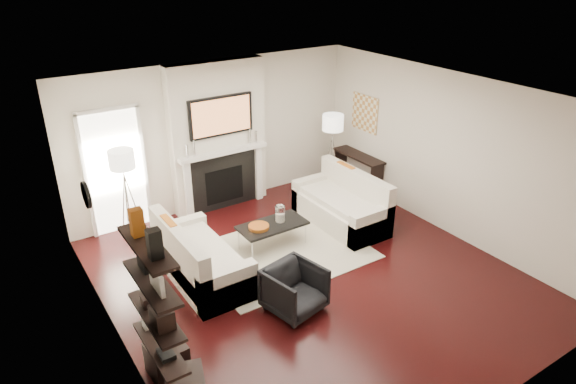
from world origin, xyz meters
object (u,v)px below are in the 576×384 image
lamp_right_shade (333,122)px  ottoman_near (167,359)px  armchair (295,288)px  loveseat_right_base (340,212)px  loveseat_left_base (203,266)px  lamp_left_shade (121,159)px  coffee_table (272,225)px

lamp_right_shade → ottoman_near: bearing=-147.9°
armchair → lamp_right_shade: size_ratio=1.76×
loveseat_right_base → armchair: (-2.03, -1.57, 0.14)m
loveseat_left_base → armchair: 1.52m
lamp_left_shade → coffee_table: bearing=-38.4°
loveseat_left_base → loveseat_right_base: size_ratio=1.00×
loveseat_left_base → coffee_table: same height
armchair → ottoman_near: (-1.84, -0.16, -0.15)m
armchair → lamp_left_shade: 3.41m
loveseat_left_base → lamp_right_shade: lamp_right_shade is taller
loveseat_left_base → armchair: (0.71, -1.34, 0.14)m
loveseat_left_base → coffee_table: bearing=8.5°
coffee_table → lamp_right_shade: (2.07, 1.14, 1.05)m
coffee_table → lamp_left_shade: size_ratio=2.75×
loveseat_right_base → ottoman_near: 4.24m
loveseat_left_base → lamp_left_shade: lamp_left_shade is taller
ottoman_near → armchair: bearing=4.9°
armchair → lamp_left_shade: (-1.22, 2.99, 1.10)m
loveseat_left_base → lamp_left_shade: 2.13m
loveseat_left_base → ottoman_near: 1.88m
coffee_table → loveseat_right_base: bearing=1.2°
lamp_right_shade → lamp_left_shade: bearing=175.4°
loveseat_left_base → loveseat_right_base: bearing=4.7°
loveseat_right_base → loveseat_left_base: bearing=-175.3°
coffee_table → lamp_left_shade: lamp_left_shade is taller
lamp_right_shade → armchair: bearing=-135.0°
loveseat_right_base → coffee_table: size_ratio=1.64×
lamp_left_shade → loveseat_left_base: bearing=-72.8°
lamp_left_shade → lamp_right_shade: same height
loveseat_right_base → lamp_right_shade: (0.65, 1.11, 1.24)m
lamp_right_shade → loveseat_right_base: bearing=-120.4°
loveseat_right_base → armchair: armchair is taller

